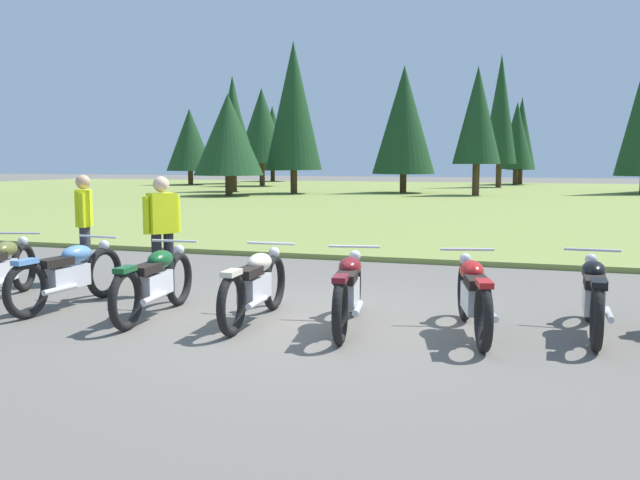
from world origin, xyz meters
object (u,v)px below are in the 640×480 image
(rider_near_row_end, at_px, (162,228))
(rider_checking_bike, at_px, (84,222))
(motorcycle_cream, at_px, (255,285))
(motorcycle_black, at_px, (594,295))
(motorcycle_sky_blue, at_px, (68,274))
(motorcycle_red, at_px, (474,295))
(motorcycle_maroon, at_px, (348,290))
(motorcycle_olive, at_px, (0,269))
(motorcycle_british_green, at_px, (155,281))

(rider_near_row_end, height_order, rider_checking_bike, same)
(motorcycle_cream, bearing_deg, motorcycle_black, 8.19)
(motorcycle_sky_blue, height_order, motorcycle_cream, same)
(motorcycle_sky_blue, xyz_separation_m, motorcycle_red, (5.10, 0.16, 0.00))
(motorcycle_sky_blue, bearing_deg, motorcycle_maroon, 0.24)
(motorcycle_maroon, bearing_deg, motorcycle_olive, 179.35)
(motorcycle_sky_blue, bearing_deg, motorcycle_olive, 176.44)
(motorcycle_olive, bearing_deg, motorcycle_black, 3.57)
(motorcycle_cream, distance_m, motorcycle_black, 3.78)
(motorcycle_black, height_order, rider_near_row_end, rider_near_row_end)
(motorcycle_cream, height_order, rider_checking_bike, rider_checking_bike)
(motorcycle_british_green, relative_size, motorcycle_maroon, 1.01)
(motorcycle_cream, relative_size, motorcycle_maroon, 1.01)
(rider_checking_bike, bearing_deg, motorcycle_cream, -24.67)
(motorcycle_sky_blue, bearing_deg, motorcycle_black, 4.85)
(motorcycle_sky_blue, bearing_deg, motorcycle_cream, -0.02)
(motorcycle_cream, distance_m, rider_near_row_end, 2.20)
(motorcycle_british_green, height_order, motorcycle_maroon, same)
(motorcycle_black, bearing_deg, motorcycle_red, -162.98)
(motorcycle_olive, distance_m, motorcycle_maroon, 4.87)
(motorcycle_red, xyz_separation_m, rider_checking_bike, (-6.03, 1.46, 0.51))
(motorcycle_olive, distance_m, motorcycle_british_green, 2.49)
(motorcycle_british_green, bearing_deg, motorcycle_cream, 6.09)
(motorcycle_maroon, bearing_deg, motorcycle_red, 5.95)
(motorcycle_olive, height_order, motorcycle_cream, same)
(motorcycle_british_green, height_order, motorcycle_black, same)
(motorcycle_olive, xyz_separation_m, motorcycle_british_green, (2.49, -0.21, 0.00))
(motorcycle_cream, height_order, motorcycle_red, same)
(rider_checking_bike, bearing_deg, motorcycle_red, -13.61)
(motorcycle_sky_blue, distance_m, rider_checking_bike, 1.93)
(motorcycle_british_green, relative_size, motorcycle_cream, 1.00)
(motorcycle_british_green, xyz_separation_m, motorcycle_red, (3.76, 0.29, 0.00))
(rider_near_row_end, bearing_deg, motorcycle_black, -5.49)
(motorcycle_british_green, relative_size, rider_near_row_end, 1.26)
(motorcycle_red, distance_m, rider_checking_bike, 6.22)
(motorcycle_sky_blue, height_order, motorcycle_red, same)
(motorcycle_maroon, relative_size, motorcycle_black, 1.00)
(motorcycle_british_green, bearing_deg, rider_near_row_end, 116.28)
(motorcycle_cream, distance_m, motorcycle_maroon, 1.13)
(motorcycle_black, bearing_deg, rider_near_row_end, 174.51)
(motorcycle_olive, bearing_deg, rider_near_row_end, 28.02)
(motorcycle_olive, xyz_separation_m, motorcycle_red, (6.24, 0.09, 0.00))
(motorcycle_olive, height_order, motorcycle_red, same)
(motorcycle_maroon, xyz_separation_m, motorcycle_black, (2.61, 0.52, 0.00))
(motorcycle_maroon, bearing_deg, motorcycle_sky_blue, -179.76)
(motorcycle_sky_blue, distance_m, motorcycle_cream, 2.60)
(motorcycle_british_green, distance_m, motorcycle_red, 3.77)
(motorcycle_cream, xyz_separation_m, rider_checking_bike, (-3.52, 1.62, 0.51))
(motorcycle_black, xyz_separation_m, rider_checking_bike, (-7.27, 1.08, 0.51))
(motorcycle_olive, bearing_deg, motorcycle_sky_blue, -3.56)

